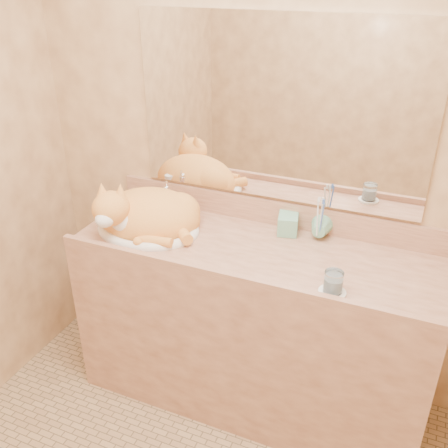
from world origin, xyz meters
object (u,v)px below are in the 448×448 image
at_px(cat, 145,213).
at_px(vanity_counter, 251,326).
at_px(soap_dispenser, 288,219).
at_px(water_glass, 333,282).
at_px(sink_basin, 147,215).
at_px(toothbrush_cup, 318,233).

bearing_deg(cat, vanity_counter, -13.67).
distance_m(vanity_counter, soap_dispenser, 0.55).
height_order(soap_dispenser, water_glass, soap_dispenser).
bearing_deg(sink_basin, soap_dispenser, 10.37).
relative_size(vanity_counter, water_glass, 18.95).
relative_size(cat, soap_dispenser, 2.40).
bearing_deg(water_glass, sink_basin, 169.02).
bearing_deg(sink_basin, vanity_counter, -2.60).
xyz_separation_m(vanity_counter, soap_dispenser, (0.10, 0.15, 0.52)).
bearing_deg(sink_basin, water_glass, -15.80).
distance_m(vanity_counter, sink_basin, 0.72).
distance_m(vanity_counter, water_glass, 0.64).
height_order(soap_dispenser, toothbrush_cup, soap_dispenser).
xyz_separation_m(soap_dispenser, toothbrush_cup, (0.14, 0.02, -0.05)).
height_order(cat, toothbrush_cup, cat).
bearing_deg(vanity_counter, toothbrush_cup, 35.01).
relative_size(vanity_counter, toothbrush_cup, 16.11).
height_order(vanity_counter, toothbrush_cup, toothbrush_cup).
xyz_separation_m(soap_dispenser, water_glass, (0.28, -0.34, -0.05)).
relative_size(sink_basin, water_glass, 5.71).
height_order(toothbrush_cup, water_glass, water_glass).
xyz_separation_m(cat, soap_dispenser, (0.63, 0.17, 0.01)).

